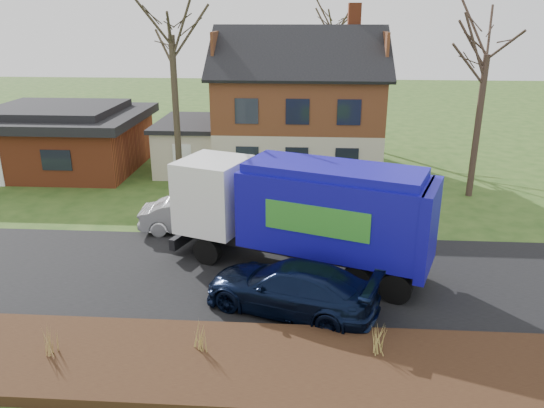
{
  "coord_description": "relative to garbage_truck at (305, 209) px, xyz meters",
  "views": [
    {
      "loc": [
        2.54,
        -16.66,
        8.67
      ],
      "look_at": [
        1.23,
        2.5,
        1.77
      ],
      "focal_mm": 35.0,
      "sensor_mm": 36.0,
      "label": 1
    }
  ],
  "objects": [
    {
      "name": "tree_front_east",
      "position": [
        8.24,
        8.8,
        5.73
      ],
      "size": [
        3.55,
        3.55,
        9.87
      ],
      "color": "#3E2D25",
      "rests_on": "ground"
    },
    {
      "name": "ranch_house",
      "position": [
        -14.52,
        12.42,
        -0.48
      ],
      "size": [
        9.8,
        8.2,
        3.7
      ],
      "color": "#994121",
      "rests_on": "ground"
    },
    {
      "name": "navy_wagon",
      "position": [
        -0.39,
        -2.85,
        -1.51
      ],
      "size": [
        5.83,
        3.93,
        1.57
      ],
      "primitive_type": "imported",
      "rotation": [
        0.0,
        0.0,
        -1.92
      ],
      "color": "black",
      "rests_on": "ground"
    },
    {
      "name": "silver_sedan",
      "position": [
        -4.75,
        3.24,
        -1.59
      ],
      "size": [
        4.37,
        1.8,
        1.41
      ],
      "primitive_type": "imported",
      "rotation": [
        0.0,
        0.0,
        1.64
      ],
      "color": "#B2B4BA",
      "rests_on": "ground"
    },
    {
      "name": "main_house",
      "position": [
        -1.03,
        13.33,
        1.74
      ],
      "size": [
        12.95,
        8.95,
        9.26
      ],
      "color": "#BFB09A",
      "rests_on": "ground"
    },
    {
      "name": "grass_clump_west",
      "position": [
        -6.52,
        -5.98,
        -1.59
      ],
      "size": [
        0.31,
        0.25,
        0.81
      ],
      "color": "#A78949",
      "rests_on": "mulch_verge"
    },
    {
      "name": "road",
      "position": [
        -2.52,
        -0.58,
        -2.28
      ],
      "size": [
        80.0,
        7.0,
        0.02
      ],
      "primitive_type": "cube",
      "color": "black",
      "rests_on": "ground"
    },
    {
      "name": "grass_clump_mid",
      "position": [
        -2.72,
        -5.59,
        -1.57
      ],
      "size": [
        0.3,
        0.25,
        0.84
      ],
      "color": "tan",
      "rests_on": "mulch_verge"
    },
    {
      "name": "tree_front_west",
      "position": [
        -6.56,
        8.77,
        6.57
      ],
      "size": [
        3.62,
        3.62,
        10.76
      ],
      "color": "#3A3123",
      "rests_on": "ground"
    },
    {
      "name": "ground",
      "position": [
        -2.52,
        -0.58,
        -2.29
      ],
      "size": [
        120.0,
        120.0,
        0.0
      ],
      "primitive_type": "plane",
      "color": "#2A4A18",
      "rests_on": "ground"
    },
    {
      "name": "garbage_truck",
      "position": [
        0.0,
        0.0,
        0.0
      ],
      "size": [
        9.57,
        5.52,
        3.98
      ],
      "rotation": [
        0.0,
        0.0,
        -0.35
      ],
      "color": "black",
      "rests_on": "ground"
    },
    {
      "name": "grass_clump_east",
      "position": [
        2.0,
        -5.28,
        -1.58
      ],
      "size": [
        0.33,
        0.27,
        0.83
      ],
      "color": "#9F8D46",
      "rests_on": "mulch_verge"
    },
    {
      "name": "mulch_verge",
      "position": [
        -2.52,
        -5.88,
        -2.14
      ],
      "size": [
        80.0,
        3.5,
        0.3
      ],
      "primitive_type": "cube",
      "color": "black",
      "rests_on": "ground"
    },
    {
      "name": "tree_back",
      "position": [
        1.59,
        21.78,
        6.51
      ],
      "size": [
        3.33,
        3.33,
        10.55
      ],
      "color": "#3C3124",
      "rests_on": "ground"
    }
  ]
}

